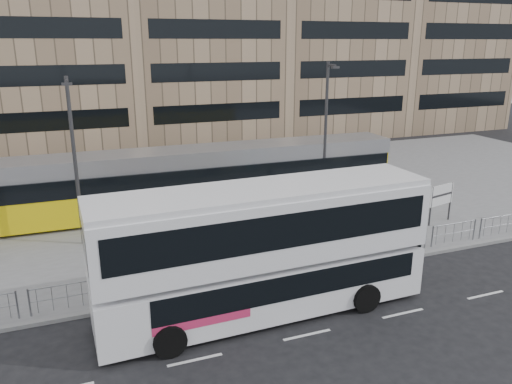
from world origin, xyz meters
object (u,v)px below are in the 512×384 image
object	(u,v)px
ad_panel	(375,239)
tram	(143,184)
double_decker_bus	(264,247)
lamp_post_east	(326,128)
lamp_post_west	(75,156)
pedestrian	(303,205)
traffic_light_west	(203,231)
station_sign	(441,197)

from	to	relation	value
ad_panel	tram	bearing A→B (deg)	141.38
double_decker_bus	lamp_post_east	bearing A→B (deg)	51.14
double_decker_bus	lamp_post_west	size ratio (longest dim) A/B	1.51
double_decker_bus	pedestrian	distance (m)	10.21
pedestrian	lamp_post_west	bearing A→B (deg)	73.14
lamp_post_west	ad_panel	bearing A→B (deg)	-27.78
lamp_post_east	pedestrian	bearing A→B (deg)	-136.74
lamp_post_west	pedestrian	bearing A→B (deg)	-3.23
traffic_light_west	ad_panel	bearing A→B (deg)	-31.45
traffic_light_west	lamp_post_west	world-z (taller)	lamp_post_west
double_decker_bus	traffic_light_west	size ratio (longest dim) A/B	3.97
pedestrian	tram	bearing A→B (deg)	49.94
station_sign	double_decker_bus	bearing A→B (deg)	-170.96
tram	lamp_post_west	world-z (taller)	lamp_post_west
double_decker_bus	lamp_post_east	distance (m)	13.87
traffic_light_west	lamp_post_east	bearing A→B (deg)	14.20
tram	lamp_post_west	size ratio (longest dim) A/B	3.83
traffic_light_west	lamp_post_east	distance (m)	12.40
double_decker_bus	ad_panel	xyz separation A→B (m)	(6.47, 2.40, -1.58)
lamp_post_west	station_sign	bearing A→B (deg)	-11.72
pedestrian	traffic_light_west	bearing A→B (deg)	110.46
double_decker_bus	lamp_post_west	bearing A→B (deg)	122.61
double_decker_bus	tram	size ratio (longest dim) A/B	0.39
pedestrian	traffic_light_west	xyz separation A→B (m)	(-6.99, -4.73, 1.12)
pedestrian	double_decker_bus	bearing A→B (deg)	132.17
lamp_post_east	traffic_light_west	bearing A→B (deg)	-143.12
station_sign	pedestrian	distance (m)	7.58
lamp_post_east	double_decker_bus	bearing A→B (deg)	-127.56
lamp_post_west	lamp_post_east	xyz separation A→B (m)	(14.40, 1.87, 0.19)
station_sign	traffic_light_west	distance (m)	13.93
pedestrian	traffic_light_west	distance (m)	8.52
ad_panel	pedestrian	world-z (taller)	pedestrian
traffic_light_west	lamp_post_east	size ratio (longest dim) A/B	0.36
double_decker_bus	lamp_post_east	world-z (taller)	lamp_post_east
tram	lamp_post_west	distance (m)	5.56
tram	double_decker_bus	bearing A→B (deg)	-77.92
pedestrian	lamp_post_west	distance (m)	12.27
station_sign	ad_panel	xyz separation A→B (m)	(-6.04, -2.75, -0.59)
traffic_light_west	lamp_post_west	size ratio (longest dim) A/B	0.38
double_decker_bus	pedestrian	bearing A→B (deg)	54.49
tram	station_sign	world-z (taller)	tram
ad_panel	traffic_light_west	xyz separation A→B (m)	(-7.80, 1.20, 1.06)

